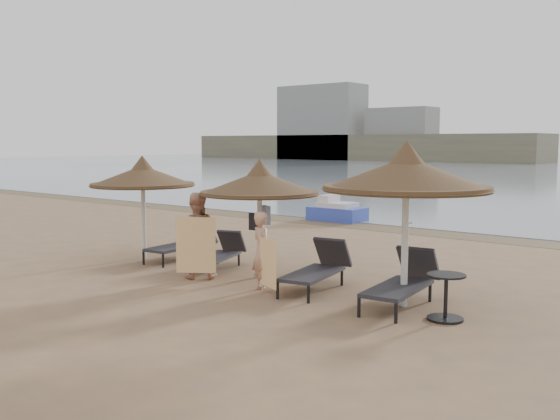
% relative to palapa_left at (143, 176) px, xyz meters
% --- Properties ---
extents(ground, '(160.00, 160.00, 0.00)m').
position_rel_palapa_left_xyz_m(ground, '(3.23, -1.00, -2.01)').
color(ground, '#906A47').
rests_on(ground, ground).
extents(wet_sand_strip, '(200.00, 1.60, 0.01)m').
position_rel_palapa_left_xyz_m(wet_sand_strip, '(3.23, 8.40, -2.00)').
color(wet_sand_strip, brown).
rests_on(wet_sand_strip, ground).
extents(far_shore, '(150.00, 54.80, 12.00)m').
position_rel_palapa_left_xyz_m(far_shore, '(-21.87, 76.83, 0.90)').
color(far_shore, '#6E664A').
rests_on(far_shore, ground).
extents(palapa_left, '(2.54, 2.54, 2.52)m').
position_rel_palapa_left_xyz_m(palapa_left, '(0.00, 0.00, 0.00)').
color(palapa_left, silver).
rests_on(palapa_left, ground).
extents(palapa_center, '(2.51, 2.51, 2.49)m').
position_rel_palapa_left_xyz_m(palapa_center, '(3.65, 0.10, -0.03)').
color(palapa_center, silver).
rests_on(palapa_center, ground).
extents(palapa_right, '(2.89, 2.89, 2.87)m').
position_rel_palapa_left_xyz_m(palapa_right, '(7.12, -0.13, 0.27)').
color(palapa_right, silver).
rests_on(palapa_right, ground).
extents(lounger_far_left, '(0.89, 2.09, 0.91)m').
position_rel_palapa_left_xyz_m(lounger_far_left, '(0.85, 0.55, -1.60)').
color(lounger_far_left, black).
rests_on(lounger_far_left, ground).
extents(lounger_near_left, '(1.15, 1.89, 0.80)m').
position_rel_palapa_left_xyz_m(lounger_near_left, '(2.35, 0.28, -1.65)').
color(lounger_near_left, black).
rests_on(lounger_near_left, ground).
extents(lounger_near_right, '(1.05, 2.15, 0.92)m').
position_rel_palapa_left_xyz_m(lounger_near_right, '(5.21, 0.03, -1.59)').
color(lounger_near_right, black).
rests_on(lounger_near_right, ground).
extents(lounger_far_right, '(0.92, 2.19, 0.95)m').
position_rel_palapa_left_xyz_m(lounger_far_right, '(7.08, -0.04, -1.58)').
color(lounger_far_right, black).
rests_on(lounger_far_right, ground).
extents(side_table, '(0.62, 0.62, 0.75)m').
position_rel_palapa_left_xyz_m(side_table, '(8.05, -0.49, -1.66)').
color(side_table, black).
rests_on(side_table, ground).
extents(person_left, '(1.14, 1.10, 2.09)m').
position_rel_palapa_left_xyz_m(person_left, '(2.68, -0.80, -0.96)').
color(person_left, tan).
rests_on(person_left, ground).
extents(person_right, '(0.97, 0.85, 1.78)m').
position_rel_palapa_left_xyz_m(person_right, '(4.48, -0.81, -1.11)').
color(person_right, tan).
rests_on(person_right, ground).
extents(towel_left, '(0.68, 0.47, 1.13)m').
position_rel_palapa_left_xyz_m(towel_left, '(3.03, -1.15, -1.23)').
color(towel_left, orange).
rests_on(towel_left, ground).
extents(towel_right, '(0.60, 0.26, 0.90)m').
position_rel_palapa_left_xyz_m(towel_right, '(4.83, -1.06, -1.39)').
color(towel_right, orange).
rests_on(towel_right, ground).
extents(bag_patterned, '(0.33, 0.23, 0.40)m').
position_rel_palapa_left_xyz_m(bag_patterned, '(3.65, 0.28, -0.70)').
color(bag_patterned, silver).
rests_on(bag_patterned, ground).
extents(bag_dark, '(0.26, 0.11, 0.35)m').
position_rel_palapa_left_xyz_m(bag_dark, '(3.65, -0.06, -0.81)').
color(bag_dark, black).
rests_on(bag_dark, ground).
extents(pedal_boat, '(1.99, 1.20, 0.92)m').
position_rel_palapa_left_xyz_m(pedal_boat, '(-0.35, 9.09, -1.66)').
color(pedal_boat, '#3247BA').
rests_on(pedal_boat, ground).
extents(buoy_left, '(0.36, 0.36, 0.36)m').
position_rel_palapa_left_xyz_m(buoy_left, '(-1.18, 24.71, -1.83)').
color(buoy_left, gold).
rests_on(buoy_left, ground).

